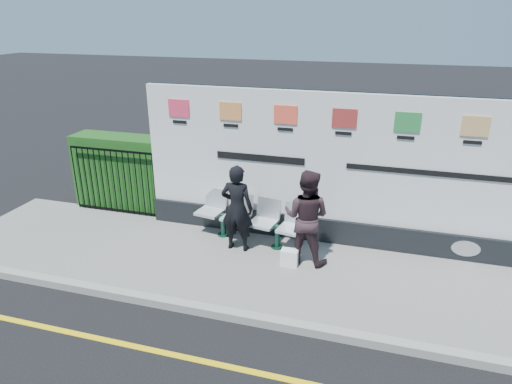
% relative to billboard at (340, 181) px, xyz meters
% --- Properties ---
extents(ground, '(80.00, 80.00, 0.00)m').
position_rel_billboard_xyz_m(ground, '(-0.50, -3.85, -1.42)').
color(ground, black).
extents(pavement, '(14.00, 3.00, 0.12)m').
position_rel_billboard_xyz_m(pavement, '(-0.50, -1.35, -1.36)').
color(pavement, slate).
rests_on(pavement, ground).
extents(kerb, '(14.00, 0.18, 0.14)m').
position_rel_billboard_xyz_m(kerb, '(-0.50, -2.85, -1.35)').
color(kerb, gray).
rests_on(kerb, ground).
extents(yellow_line, '(14.00, 0.10, 0.01)m').
position_rel_billboard_xyz_m(yellow_line, '(-0.50, -3.85, -1.42)').
color(yellow_line, yellow).
rests_on(yellow_line, ground).
extents(billboard, '(8.00, 0.30, 3.00)m').
position_rel_billboard_xyz_m(billboard, '(0.00, 0.00, 0.00)').
color(billboard, black).
rests_on(billboard, pavement).
extents(hedge, '(2.35, 0.70, 1.70)m').
position_rel_billboard_xyz_m(hedge, '(-5.08, 0.45, -0.45)').
color(hedge, '#1B4E17').
rests_on(hedge, pavement).
extents(railing, '(2.05, 0.06, 1.54)m').
position_rel_billboard_xyz_m(railing, '(-5.08, -0.00, -0.53)').
color(railing, black).
rests_on(railing, pavement).
extents(bench, '(2.40, 0.98, 0.50)m').
position_rel_billboard_xyz_m(bench, '(-1.69, -0.51, -1.05)').
color(bench, silver).
rests_on(bench, pavement).
extents(woman_left, '(0.63, 0.42, 1.73)m').
position_rel_billboard_xyz_m(woman_left, '(-1.83, -0.86, -0.44)').
color(woman_left, black).
rests_on(woman_left, pavement).
extents(woman_right, '(0.96, 0.80, 1.79)m').
position_rel_billboard_xyz_m(woman_right, '(-0.47, -0.95, -0.40)').
color(woman_right, '#312025').
rests_on(woman_right, pavement).
extents(handbag_brown, '(0.29, 0.14, 0.22)m').
position_rel_billboard_xyz_m(handbag_brown, '(-1.99, -0.46, -0.69)').
color(handbag_brown, black).
rests_on(handbag_brown, bench).
extents(carrier_bag_white, '(0.31, 0.19, 0.31)m').
position_rel_billboard_xyz_m(carrier_bag_white, '(-0.71, -1.20, -1.14)').
color(carrier_bag_white, white).
rests_on(carrier_bag_white, pavement).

